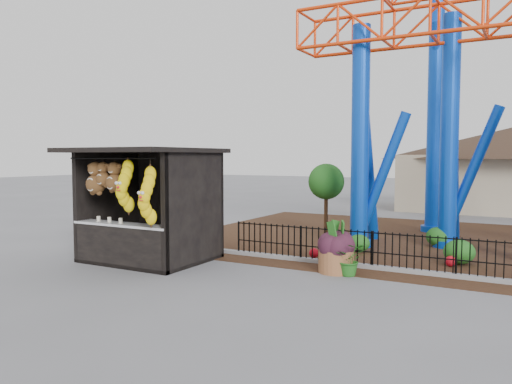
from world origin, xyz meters
The scene contains 10 objects.
ground centered at (0.00, 0.00, 0.00)m, with size 120.00×120.00×0.00m, color slate.
mulch_bed centered at (4.00, 8.00, 0.01)m, with size 18.00×12.00×0.02m, color #331E11.
curb centered at (4.00, 3.00, 0.06)m, with size 18.00×0.18×0.12m, color gray.
prize_booth centered at (-2.98, 0.89, 1.54)m, with size 3.50×3.40×3.12m.
picket_fence centered at (4.90, 3.00, 0.50)m, with size 12.20×0.06×1.00m, color black, non-canonical shape.
roller_coaster centered at (5.12, 8.23, 6.44)m, with size 11.00×6.37×10.82m.
terracotta_planter centered at (2.09, 2.24, 0.29)m, with size 0.88×0.88×0.58m, color #9A5E38.
planter_foliage centered at (2.09, 2.24, 0.90)m, with size 0.70×0.70×0.64m, color #341523.
potted_plant centered at (2.50, 2.08, 0.40)m, with size 0.73×0.63×0.81m, color #2E591A.
landscaping centered at (4.75, 5.57, 0.30)m, with size 7.72×4.15×0.66m.
Camera 1 is at (6.30, -9.49, 2.88)m, focal length 35.00 mm.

